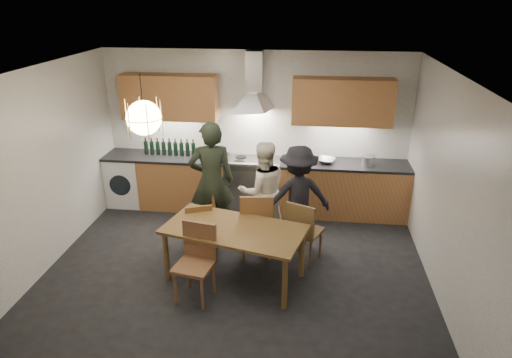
# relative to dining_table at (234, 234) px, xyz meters

# --- Properties ---
(ground) EXTENTS (5.00, 5.00, 0.00)m
(ground) POSITION_rel_dining_table_xyz_m (-0.01, 0.08, -0.64)
(ground) COLOR black
(ground) RESTS_ON ground
(room_shell) EXTENTS (5.02, 4.52, 2.61)m
(room_shell) POSITION_rel_dining_table_xyz_m (-0.01, 0.08, 1.06)
(room_shell) COLOR white
(room_shell) RESTS_ON ground
(counter_run) EXTENTS (5.00, 0.62, 0.90)m
(counter_run) POSITION_rel_dining_table_xyz_m (0.01, 2.03, -0.19)
(counter_run) COLOR #BD7F48
(counter_run) RESTS_ON ground
(range_stove) EXTENTS (0.90, 0.60, 0.92)m
(range_stove) POSITION_rel_dining_table_xyz_m (-0.01, 2.02, -0.20)
(range_stove) COLOR silver
(range_stove) RESTS_ON ground
(wall_fixtures) EXTENTS (4.30, 0.54, 1.10)m
(wall_fixtures) POSITION_rel_dining_table_xyz_m (-0.01, 2.14, 1.23)
(wall_fixtures) COLOR #C5854B
(wall_fixtures) RESTS_ON ground
(pendant_lamp) EXTENTS (0.43, 0.43, 0.70)m
(pendant_lamp) POSITION_rel_dining_table_xyz_m (-1.01, -0.02, 1.46)
(pendant_lamp) COLOR black
(pendant_lamp) RESTS_ON ground
(dining_table) EXTENTS (1.88, 1.27, 0.73)m
(dining_table) POSITION_rel_dining_table_xyz_m (0.00, 0.00, 0.00)
(dining_table) COLOR brown
(dining_table) RESTS_ON ground
(chair_back_left) EXTENTS (0.47, 0.47, 0.80)m
(chair_back_left) POSITION_rel_dining_table_xyz_m (-0.57, 0.48, -0.18)
(chair_back_left) COLOR brown
(chair_back_left) RESTS_ON ground
(chair_back_mid) EXTENTS (0.48, 0.48, 0.97)m
(chair_back_mid) POSITION_rel_dining_table_xyz_m (0.22, 0.52, -0.09)
(chair_back_mid) COLOR brown
(chair_back_mid) RESTS_ON ground
(chair_back_right) EXTENTS (0.54, 0.54, 0.91)m
(chair_back_right) POSITION_rel_dining_table_xyz_m (0.84, 0.48, -0.12)
(chair_back_right) COLOR brown
(chair_back_right) RESTS_ON ground
(chair_front) EXTENTS (0.50, 0.50, 0.94)m
(chair_front) POSITION_rel_dining_table_xyz_m (-0.39, -0.39, -0.11)
(chair_front) COLOR brown
(chair_front) RESTS_ON ground
(person_left) EXTENTS (0.73, 0.56, 1.78)m
(person_left) POSITION_rel_dining_table_xyz_m (-0.50, 1.07, 0.25)
(person_left) COLOR black
(person_left) RESTS_ON ground
(person_mid) EXTENTS (0.89, 0.80, 1.50)m
(person_mid) POSITION_rel_dining_table_xyz_m (0.24, 1.11, 0.11)
(person_mid) COLOR white
(person_mid) RESTS_ON ground
(person_right) EXTENTS (1.07, 0.77, 1.49)m
(person_right) POSITION_rel_dining_table_xyz_m (0.75, 1.02, 0.10)
(person_right) COLOR black
(person_right) RESTS_ON ground
(mixing_bowl) EXTENTS (0.36, 0.36, 0.07)m
(mixing_bowl) POSITION_rel_dining_table_xyz_m (1.16, 2.01, 0.29)
(mixing_bowl) COLOR silver
(mixing_bowl) RESTS_ON counter_run
(stock_pot) EXTENTS (0.24, 0.24, 0.15)m
(stock_pot) POSITION_rel_dining_table_xyz_m (1.81, 1.98, 0.33)
(stock_pot) COLOR silver
(stock_pot) RESTS_ON counter_run
(wine_bottles) EXTENTS (0.88, 0.07, 0.29)m
(wine_bottles) POSITION_rel_dining_table_xyz_m (-1.42, 2.07, 0.40)
(wine_bottles) COLOR black
(wine_bottles) RESTS_ON counter_run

